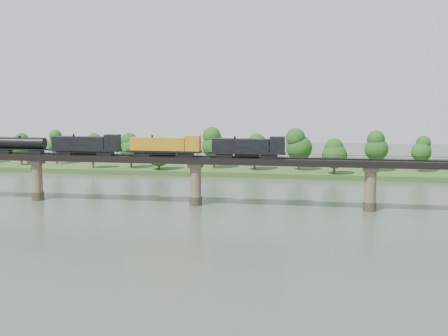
# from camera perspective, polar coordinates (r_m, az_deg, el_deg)

# --- Properties ---
(ground) EXTENTS (400.00, 400.00, 0.00)m
(ground) POSITION_cam_1_polar(r_m,az_deg,el_deg) (104.80, -6.33, -7.01)
(ground) COLOR #384536
(ground) RESTS_ON ground
(far_bank) EXTENTS (300.00, 24.00, 1.60)m
(far_bank) POSITION_cam_1_polar(r_m,az_deg,el_deg) (186.42, 0.65, -0.18)
(far_bank) COLOR #315020
(far_bank) RESTS_ON ground
(bridge) EXTENTS (236.00, 30.00, 11.50)m
(bridge) POSITION_cam_1_polar(r_m,az_deg,el_deg) (132.19, -2.90, -1.46)
(bridge) COLOR #473A2D
(bridge) RESTS_ON ground
(bridge_superstructure) EXTENTS (220.00, 4.90, 0.75)m
(bridge_superstructure) POSITION_cam_1_polar(r_m,az_deg,el_deg) (131.32, -2.91, 1.27)
(bridge_superstructure) COLOR black
(bridge_superstructure) RESTS_ON bridge
(far_treeline) EXTENTS (289.06, 17.54, 13.60)m
(far_treeline) POSITION_cam_1_polar(r_m,az_deg,el_deg) (182.49, -2.11, 2.18)
(far_treeline) COLOR #382619
(far_treeline) RESTS_ON far_bank
(freight_train) EXTENTS (72.13, 2.81, 4.96)m
(freight_train) POSITION_cam_1_polar(r_m,az_deg,el_deg) (134.72, -8.75, 2.24)
(freight_train) COLOR black
(freight_train) RESTS_ON bridge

